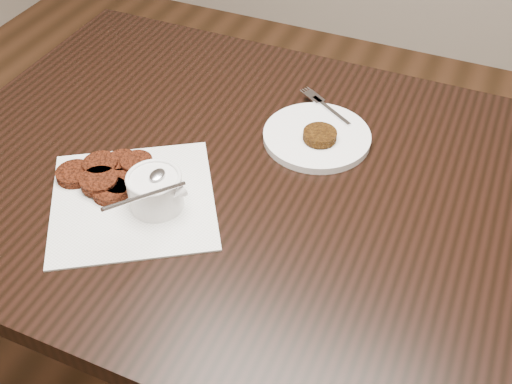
% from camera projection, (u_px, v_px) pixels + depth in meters
% --- Properties ---
extents(table, '(1.40, 0.90, 0.75)m').
position_uv_depth(table, '(285.00, 309.00, 1.37)').
color(table, black).
rests_on(table, floor).
extents(napkin, '(0.39, 0.39, 0.00)m').
position_uv_depth(napkin, '(133.00, 200.00, 1.08)').
color(napkin, white).
rests_on(napkin, table).
extents(sauce_ramekin, '(0.15, 0.15, 0.13)m').
position_uv_depth(sauce_ramekin, '(153.00, 176.00, 1.03)').
color(sauce_ramekin, white).
rests_on(sauce_ramekin, napkin).
extents(patty_cluster, '(0.29, 0.29, 0.02)m').
position_uv_depth(patty_cluster, '(111.00, 177.00, 1.11)').
color(patty_cluster, '#601F0C').
rests_on(patty_cluster, napkin).
extents(plate_with_patty, '(0.29, 0.29, 0.03)m').
position_uv_depth(plate_with_patty, '(317.00, 133.00, 1.20)').
color(plate_with_patty, white).
rests_on(plate_with_patty, table).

